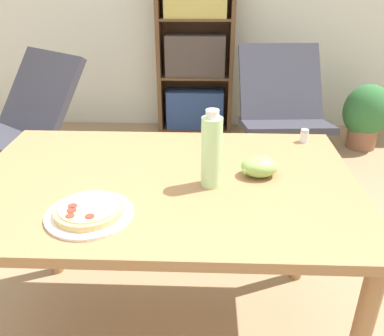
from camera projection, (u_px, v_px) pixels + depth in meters
name	position (u px, v px, depth m)	size (l,w,h in m)	color
ground_plane	(141.00, 333.00, 1.78)	(14.00, 14.00, 0.00)	#9E7F5B
dining_table	(164.00, 202.00, 1.48)	(1.36, 0.88, 0.77)	#A37549
pizza_on_plate	(89.00, 211.00, 1.22)	(0.26, 0.26, 0.04)	white
grape_bunch	(260.00, 167.00, 1.44)	(0.14, 0.11, 0.07)	#93BC5B
drink_bottle	(212.00, 151.00, 1.34)	(0.07, 0.07, 0.27)	#B7EAA3
salt_shaker	(304.00, 136.00, 1.72)	(0.03, 0.03, 0.06)	white
lounge_chair_near	(28.00, 141.00, 2.96)	(0.91, 0.99, 0.88)	black
lounge_chair_far	(281.00, 128.00, 3.19)	(0.68, 0.80, 0.88)	black
bookshelf	(195.00, 53.00, 3.63)	(0.68, 0.28, 1.54)	brown
potted_plant_floor	(366.00, 115.00, 3.45)	(0.39, 0.33, 0.56)	#8E5B42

